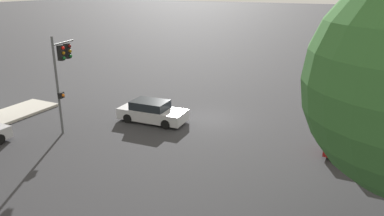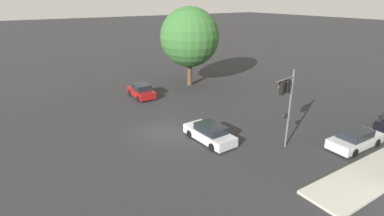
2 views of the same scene
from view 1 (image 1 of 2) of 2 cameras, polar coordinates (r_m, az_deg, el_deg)
ground_plane at (r=25.30m, az=2.62°, el=-1.60°), size 300.00×300.00×0.00m
traffic_signal at (r=23.49m, az=-19.18°, el=6.10°), size 0.82×2.14×5.86m
crossing_car_0 at (r=21.15m, az=25.02°, el=-5.57°), size 4.05×1.95×1.51m
crossing_car_1 at (r=24.68m, az=-6.11°, el=-0.59°), size 4.56×2.08×1.40m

